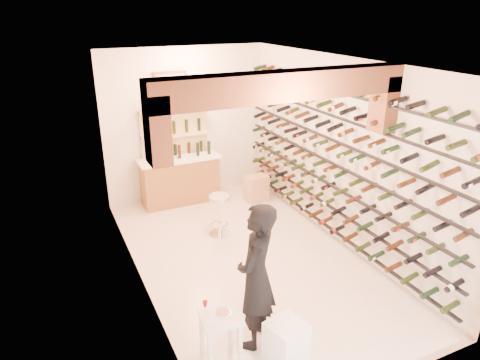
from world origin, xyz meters
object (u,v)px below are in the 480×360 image
(back_counter, at_px, (180,179))
(crate_lower, at_px, (256,194))
(tasting_table, at_px, (220,323))
(white_stool, at_px, (286,342))
(chrome_barstool, at_px, (220,212))
(wine_rack, at_px, (330,158))
(person, at_px, (256,277))

(back_counter, bearing_deg, crate_lower, -22.16)
(back_counter, relative_size, tasting_table, 2.16)
(white_stool, xyz_separation_m, crate_lower, (1.78, 4.27, -0.12))
(chrome_barstool, xyz_separation_m, crate_lower, (1.31, 1.10, -0.31))
(wine_rack, bearing_deg, white_stool, -133.48)
(back_counter, xyz_separation_m, white_stool, (-0.29, -4.88, -0.27))
(white_stool, height_order, crate_lower, white_stool)
(back_counter, distance_m, person, 4.47)
(person, height_order, chrome_barstool, person)
(wine_rack, distance_m, crate_lower, 2.50)
(back_counter, bearing_deg, tasting_table, -102.23)
(back_counter, xyz_separation_m, chrome_barstool, (0.19, -1.71, -0.08))
(chrome_barstool, bearing_deg, tasting_table, -112.50)
(wine_rack, relative_size, chrome_barstool, 7.25)
(tasting_table, relative_size, person, 0.42)
(tasting_table, height_order, white_stool, tasting_table)
(crate_lower, bearing_deg, tasting_table, -122.25)
(wine_rack, relative_size, back_counter, 3.35)
(wine_rack, xyz_separation_m, back_counter, (-1.83, 2.65, -1.02))
(crate_lower, bearing_deg, person, -117.16)
(person, bearing_deg, chrome_barstool, -147.26)
(white_stool, xyz_separation_m, person, (-0.18, 0.45, 0.68))
(tasting_table, bearing_deg, person, 18.11)
(wine_rack, distance_m, tasting_table, 3.55)
(person, bearing_deg, back_counter, -139.74)
(white_stool, bearing_deg, crate_lower, 67.32)
(wine_rack, distance_m, person, 2.97)
(back_counter, relative_size, crate_lower, 3.61)
(chrome_barstool, relative_size, crate_lower, 1.67)
(chrome_barstool, bearing_deg, white_stool, -98.53)
(person, height_order, crate_lower, person)
(person, distance_m, crate_lower, 4.37)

